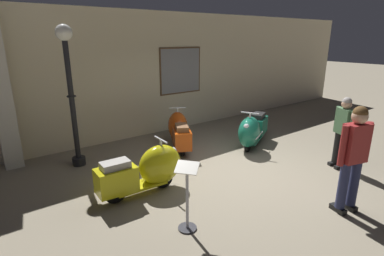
{
  "coord_description": "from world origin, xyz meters",
  "views": [
    {
      "loc": [
        -4.23,
        -4.08,
        2.73
      ],
      "look_at": [
        -0.26,
        1.23,
        0.71
      ],
      "focal_mm": 28.03,
      "sensor_mm": 36.0,
      "label": 1
    }
  ],
  "objects_px": {
    "scooter_2": "(252,130)",
    "info_stanchion": "(187,203)",
    "visitor_0": "(343,128)",
    "visitor_1": "(354,153)",
    "scooter_1": "(179,130)",
    "lamppost": "(70,84)",
    "scooter_0": "(148,170)"
  },
  "relations": [
    {
      "from": "visitor_0",
      "to": "scooter_1",
      "type": "bearing_deg",
      "value": -34.12
    },
    {
      "from": "scooter_1",
      "to": "scooter_2",
      "type": "xyz_separation_m",
      "value": [
        1.45,
        -1.16,
        0.01
      ]
    },
    {
      "from": "visitor_0",
      "to": "visitor_1",
      "type": "xyz_separation_m",
      "value": [
        -1.59,
        -0.97,
        0.12
      ]
    },
    {
      "from": "scooter_0",
      "to": "info_stanchion",
      "type": "distance_m",
      "value": 1.33
    },
    {
      "from": "scooter_1",
      "to": "visitor_0",
      "type": "height_order",
      "value": "visitor_0"
    },
    {
      "from": "scooter_2",
      "to": "info_stanchion",
      "type": "relative_size",
      "value": 1.57
    },
    {
      "from": "visitor_0",
      "to": "visitor_1",
      "type": "relative_size",
      "value": 0.88
    },
    {
      "from": "scooter_1",
      "to": "info_stanchion",
      "type": "bearing_deg",
      "value": 175.08
    },
    {
      "from": "info_stanchion",
      "to": "visitor_0",
      "type": "bearing_deg",
      "value": -2.5
    },
    {
      "from": "scooter_0",
      "to": "lamppost",
      "type": "bearing_deg",
      "value": 109.45
    },
    {
      "from": "lamppost",
      "to": "visitor_0",
      "type": "distance_m",
      "value": 5.77
    },
    {
      "from": "scooter_2",
      "to": "visitor_0",
      "type": "relative_size",
      "value": 1.07
    },
    {
      "from": "lamppost",
      "to": "visitor_1",
      "type": "bearing_deg",
      "value": -56.93
    },
    {
      "from": "visitor_1",
      "to": "info_stanchion",
      "type": "distance_m",
      "value": 2.68
    },
    {
      "from": "scooter_1",
      "to": "lamppost",
      "type": "distance_m",
      "value": 2.82
    },
    {
      "from": "scooter_0",
      "to": "lamppost",
      "type": "relative_size",
      "value": 0.54
    },
    {
      "from": "scooter_2",
      "to": "scooter_1",
      "type": "bearing_deg",
      "value": -66.07
    },
    {
      "from": "scooter_0",
      "to": "scooter_2",
      "type": "height_order",
      "value": "scooter_2"
    },
    {
      "from": "lamppost",
      "to": "visitor_1",
      "type": "relative_size",
      "value": 1.69
    },
    {
      "from": "scooter_1",
      "to": "info_stanchion",
      "type": "xyz_separation_m",
      "value": [
        -1.88,
        -2.97,
        -0.01
      ]
    },
    {
      "from": "visitor_1",
      "to": "scooter_1",
      "type": "bearing_deg",
      "value": 21.7
    },
    {
      "from": "info_stanchion",
      "to": "lamppost",
      "type": "bearing_deg",
      "value": 99.64
    },
    {
      "from": "visitor_0",
      "to": "scooter_0",
      "type": "bearing_deg",
      "value": 1.5
    },
    {
      "from": "scooter_2",
      "to": "lamppost",
      "type": "distance_m",
      "value": 4.4
    },
    {
      "from": "scooter_0",
      "to": "visitor_1",
      "type": "distance_m",
      "value": 3.4
    },
    {
      "from": "lamppost",
      "to": "visitor_0",
      "type": "bearing_deg",
      "value": -37.88
    },
    {
      "from": "scooter_0",
      "to": "scooter_1",
      "type": "distance_m",
      "value": 2.44
    },
    {
      "from": "visitor_1",
      "to": "scooter_2",
      "type": "bearing_deg",
      "value": -3.29
    },
    {
      "from": "info_stanchion",
      "to": "scooter_1",
      "type": "bearing_deg",
      "value": 57.6
    },
    {
      "from": "scooter_1",
      "to": "visitor_0",
      "type": "relative_size",
      "value": 1.05
    },
    {
      "from": "scooter_2",
      "to": "visitor_1",
      "type": "relative_size",
      "value": 0.94
    },
    {
      "from": "scooter_0",
      "to": "visitor_0",
      "type": "distance_m",
      "value": 4.16
    }
  ]
}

